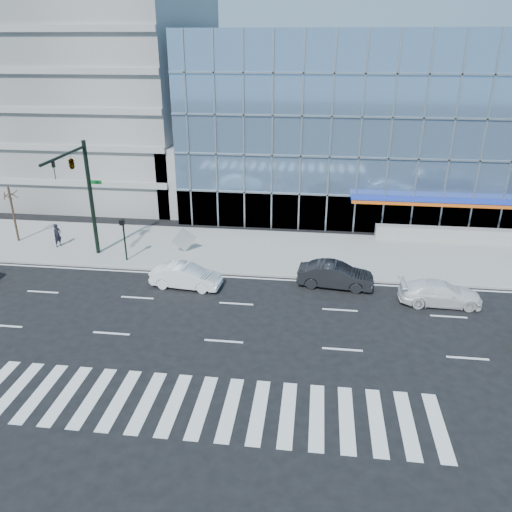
# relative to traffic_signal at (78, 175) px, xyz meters

# --- Properties ---
(ground) EXTENTS (160.00, 160.00, 0.00)m
(ground) POSITION_rel_traffic_signal_xyz_m (11.00, -4.57, -6.16)
(ground) COLOR black
(ground) RESTS_ON ground
(sidewalk) EXTENTS (120.00, 8.00, 0.15)m
(sidewalk) POSITION_rel_traffic_signal_xyz_m (11.00, 3.43, -6.09)
(sidewalk) COLOR gray
(sidewalk) RESTS_ON ground
(theatre_building) EXTENTS (42.00, 26.00, 15.00)m
(theatre_building) POSITION_rel_traffic_signal_xyz_m (25.00, 21.43, 1.34)
(theatre_building) COLOR #6F92B9
(theatre_building) RESTS_ON ground
(parking_garage) EXTENTS (24.00, 24.00, 20.00)m
(parking_garage) POSITION_rel_traffic_signal_xyz_m (-9.00, 21.43, 3.84)
(parking_garage) COLOR gray
(parking_garage) RESTS_ON ground
(ramp_block) EXTENTS (6.00, 8.00, 6.00)m
(ramp_block) POSITION_rel_traffic_signal_xyz_m (5.00, 13.43, -3.16)
(ramp_block) COLOR gray
(ramp_block) RESTS_ON ground
(traffic_signal) EXTENTS (1.14, 5.74, 8.00)m
(traffic_signal) POSITION_rel_traffic_signal_xyz_m (0.00, 0.00, 0.00)
(traffic_signal) COLOR black
(traffic_signal) RESTS_ON sidewalk
(ped_signal_post) EXTENTS (0.30, 0.33, 3.00)m
(ped_signal_post) POSITION_rel_traffic_signal_xyz_m (2.50, 0.37, -4.02)
(ped_signal_post) COLOR black
(ped_signal_post) RESTS_ON sidewalk
(street_tree_near) EXTENTS (1.10, 1.10, 4.23)m
(street_tree_near) POSITION_rel_traffic_signal_xyz_m (-7.00, 2.93, -2.39)
(street_tree_near) COLOR #332319
(street_tree_near) RESTS_ON sidewalk
(white_suv) EXTENTS (4.70, 1.94, 1.36)m
(white_suv) POSITION_rel_traffic_signal_xyz_m (22.75, -3.06, -5.48)
(white_suv) COLOR white
(white_suv) RESTS_ON ground
(white_sedan) EXTENTS (4.49, 1.94, 1.44)m
(white_sedan) POSITION_rel_traffic_signal_xyz_m (7.56, -2.77, -5.45)
(white_sedan) COLOR white
(white_sedan) RESTS_ON ground
(dark_sedan) EXTENTS (4.79, 2.09, 1.53)m
(dark_sedan) POSITION_rel_traffic_signal_xyz_m (16.75, -1.57, -5.40)
(dark_sedan) COLOR black
(dark_sedan) RESTS_ON ground
(pedestrian) EXTENTS (0.63, 0.75, 1.75)m
(pedestrian) POSITION_rel_traffic_signal_xyz_m (-3.39, 2.24, -5.14)
(pedestrian) COLOR black
(pedestrian) RESTS_ON sidewalk
(tilted_panel) EXTENTS (1.68, 0.86, 1.84)m
(tilted_panel) POSITION_rel_traffic_signal_xyz_m (6.09, 2.39, -5.10)
(tilted_panel) COLOR #A1A1A1
(tilted_panel) RESTS_ON sidewalk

